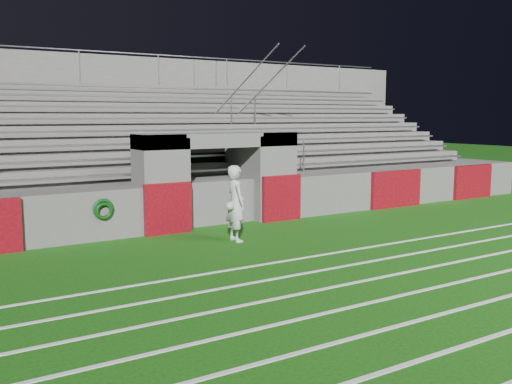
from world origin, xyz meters
TOP-DOWN VIEW (x-y plane):
  - ground at (0.00, 0.00)m, footprint 90.00×90.00m
  - field_markings at (0.00, -5.00)m, footprint 28.00×8.09m
  - stadium_structure at (0.00, 7.97)m, footprint 26.00×8.48m
  - goalkeeper_with_ball at (-0.73, 1.27)m, footprint 0.61×0.71m
  - hose_coil at (-3.50, 2.93)m, footprint 0.53×0.14m

SIDE VIEW (x-z plane):
  - ground at x=0.00m, z-range 0.00..0.00m
  - field_markings at x=0.00m, z-range 0.00..0.01m
  - hose_coil at x=-3.50m, z-range 0.53..1.06m
  - goalkeeper_with_ball at x=-0.73m, z-range 0.00..1.89m
  - stadium_structure at x=0.00m, z-range -1.22..4.20m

